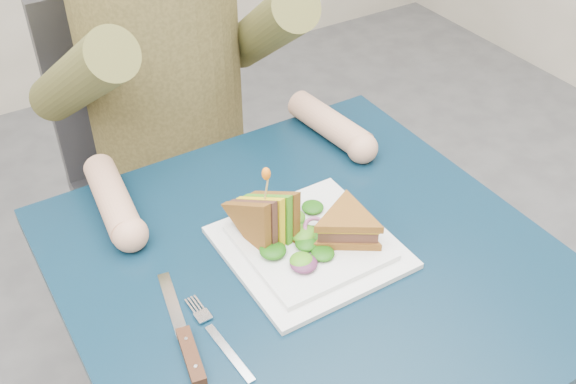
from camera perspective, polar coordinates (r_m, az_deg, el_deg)
table at (r=1.14m, az=1.87°, el=-8.62°), size 0.75×0.75×0.73m
chair at (r=1.67m, az=-10.76°, el=3.38°), size 0.42×0.40×0.93m
diner at (r=1.39m, az=-10.76°, el=13.72°), size 0.54×0.59×0.74m
plate at (r=1.09m, az=1.82°, el=-4.55°), size 0.26×0.26×0.02m
sandwich_flat at (r=1.08m, az=5.04°, el=-2.87°), size 0.17×0.17×0.05m
sandwich_upright at (r=1.07m, az=-1.76°, el=-2.37°), size 0.09×0.15×0.15m
fork at (r=0.97m, az=-5.80°, el=-12.32°), size 0.02×0.18×0.01m
knife at (r=0.97m, az=-8.52°, el=-12.72°), size 0.06×0.22×0.02m
toothpick at (r=1.03m, az=-1.83°, el=0.31°), size 0.01×0.01×0.06m
toothpick_frill at (r=1.01m, az=-1.86°, el=1.55°), size 0.01×0.01×0.02m
lettuce_spill at (r=1.09m, az=1.78°, el=-3.34°), size 0.15×0.13×0.02m
onion_ring at (r=1.08m, az=2.37°, el=-3.11°), size 0.04×0.04×0.02m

